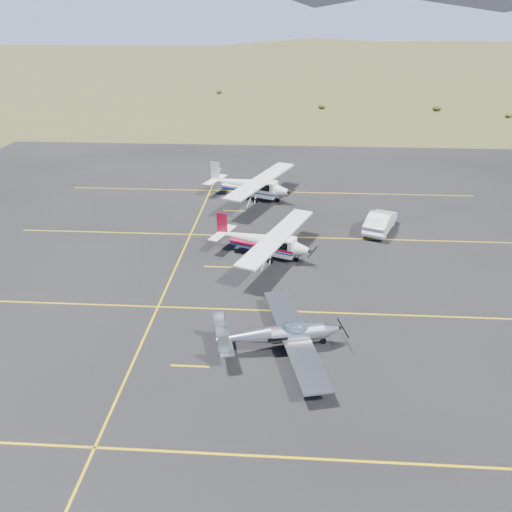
% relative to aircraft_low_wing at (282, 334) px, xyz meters
% --- Properties ---
extents(ground, '(1600.00, 1600.00, 0.00)m').
position_rel_aircraft_low_wing_xyz_m(ground, '(-1.66, 1.71, -0.96)').
color(ground, '#383D1C').
rests_on(ground, ground).
extents(apron, '(72.00, 72.00, 0.02)m').
position_rel_aircraft_low_wing_xyz_m(apron, '(-1.66, 8.71, -0.96)').
color(apron, black).
rests_on(apron, ground).
extents(aircraft_low_wing, '(6.78, 9.28, 2.01)m').
position_rel_aircraft_low_wing_xyz_m(aircraft_low_wing, '(0.00, 0.00, 0.00)').
color(aircraft_low_wing, silver).
rests_on(aircraft_low_wing, apron).
extents(aircraft_cessna, '(7.83, 10.83, 2.80)m').
position_rel_aircraft_low_wing_xyz_m(aircraft_cessna, '(-1.57, 11.26, 0.28)').
color(aircraft_cessna, white).
rests_on(aircraft_cessna, apron).
extents(aircraft_plain, '(8.79, 12.04, 3.12)m').
position_rel_aircraft_low_wing_xyz_m(aircraft_plain, '(-3.51, 23.73, 0.42)').
color(aircraft_plain, white).
rests_on(aircraft_plain, apron).
extents(sedan, '(3.55, 5.31, 1.65)m').
position_rel_aircraft_low_wing_xyz_m(sedan, '(7.77, 16.53, -0.13)').
color(sedan, white).
rests_on(sedan, apron).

